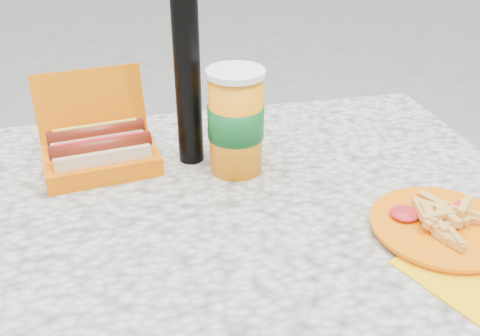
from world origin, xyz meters
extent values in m
cube|color=beige|center=(0.00, 0.00, 0.72)|extent=(1.20, 0.80, 0.05)
cylinder|color=black|center=(0.50, 0.30, 0.35)|extent=(0.07, 0.07, 0.70)
cube|color=#E56A01|center=(-0.18, 0.16, 0.77)|extent=(0.23, 0.17, 0.04)
cube|color=#E56A01|center=(-0.19, 0.24, 0.86)|extent=(0.22, 0.07, 0.14)
cube|color=beige|center=(-0.17, 0.12, 0.79)|extent=(0.18, 0.07, 0.05)
cylinder|color=maroon|center=(-0.17, 0.12, 0.82)|extent=(0.19, 0.05, 0.03)
cylinder|color=#AE171E|center=(-0.17, 0.12, 0.83)|extent=(0.16, 0.03, 0.01)
cube|color=beige|center=(-0.18, 0.19, 0.79)|extent=(0.18, 0.07, 0.05)
cylinder|color=maroon|center=(-0.18, 0.19, 0.82)|extent=(0.19, 0.05, 0.03)
cylinder|color=gold|center=(-0.18, 0.19, 0.83)|extent=(0.16, 0.03, 0.01)
cube|color=#FEC305|center=(0.36, -0.28, 0.75)|extent=(0.23, 0.23, 0.00)
cylinder|color=#E56A01|center=(0.36, -0.18, 0.76)|extent=(0.22, 0.22, 0.01)
cylinder|color=#E56A01|center=(0.36, -0.18, 0.76)|extent=(0.23, 0.23, 0.01)
cube|color=gold|center=(0.35, -0.23, 0.77)|extent=(0.03, 0.06, 0.01)
cube|color=gold|center=(0.37, -0.17, 0.78)|extent=(0.04, 0.05, 0.01)
cube|color=gold|center=(0.36, -0.20, 0.78)|extent=(0.06, 0.02, 0.01)
cube|color=gold|center=(0.37, -0.18, 0.78)|extent=(0.06, 0.02, 0.01)
cube|color=gold|center=(0.37, -0.13, 0.78)|extent=(0.04, 0.06, 0.01)
cube|color=gold|center=(0.34, -0.15, 0.78)|extent=(0.02, 0.06, 0.01)
cube|color=gold|center=(0.34, -0.18, 0.78)|extent=(0.05, 0.04, 0.01)
cube|color=gold|center=(0.35, -0.22, 0.78)|extent=(0.02, 0.06, 0.01)
cube|color=gold|center=(0.35, -0.19, 0.78)|extent=(0.01, 0.06, 0.01)
cube|color=gold|center=(0.41, -0.18, 0.77)|extent=(0.05, 0.04, 0.01)
cube|color=gold|center=(0.39, -0.17, 0.78)|extent=(0.03, 0.06, 0.01)
cube|color=gold|center=(0.41, -0.18, 0.78)|extent=(0.05, 0.05, 0.01)
cube|color=gold|center=(0.36, -0.15, 0.78)|extent=(0.05, 0.05, 0.01)
cube|color=gold|center=(0.36, -0.17, 0.78)|extent=(0.04, 0.05, 0.01)
cube|color=gold|center=(0.35, -0.18, 0.79)|extent=(0.06, 0.02, 0.01)
cube|color=gold|center=(0.37, -0.18, 0.79)|extent=(0.02, 0.06, 0.01)
cube|color=gold|center=(0.41, -0.17, 0.79)|extent=(0.05, 0.05, 0.01)
cube|color=gold|center=(0.34, -0.17, 0.79)|extent=(0.02, 0.06, 0.01)
cube|color=gold|center=(0.34, -0.20, 0.77)|extent=(0.01, 0.06, 0.01)
ellipsoid|color=#AE171E|center=(0.31, -0.14, 0.77)|extent=(0.05, 0.05, 0.01)
cube|color=red|center=(0.37, -0.16, 0.78)|extent=(0.09, 0.05, 0.00)
cylinder|color=orange|center=(0.08, 0.10, 0.85)|extent=(0.10, 0.10, 0.19)
cylinder|color=#0D551F|center=(0.08, 0.10, 0.85)|extent=(0.11, 0.11, 0.06)
cylinder|color=white|center=(0.08, 0.10, 0.95)|extent=(0.11, 0.11, 0.01)
camera|label=1|loc=(-0.11, -0.80, 1.27)|focal=40.00mm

